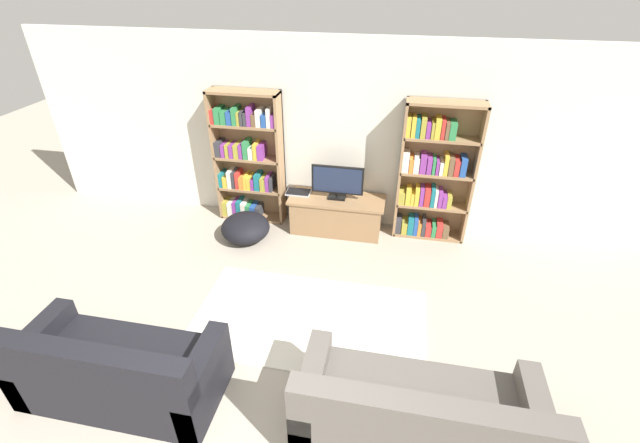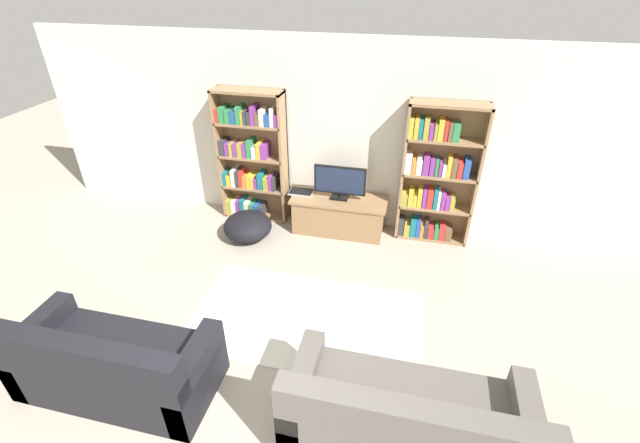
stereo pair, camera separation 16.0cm
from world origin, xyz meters
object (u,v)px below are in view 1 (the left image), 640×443
object	(u,v)px
tv_stand	(337,214)
bookshelf_left	(247,159)
couch_left_sectional	(119,372)
bookshelf_right	(432,176)
television	(337,182)
couch_right_sofa	(417,419)
laptop	(298,192)
beanbag_ottoman	(246,228)

from	to	relation	value
tv_stand	bookshelf_left	bearing A→B (deg)	173.45
couch_left_sectional	bookshelf_right	bearing A→B (deg)	50.39
bookshelf_left	couch_left_sectional	world-z (taller)	bookshelf_left
couch_left_sectional	television	bearing A→B (deg)	65.20
couch_left_sectional	couch_right_sofa	distance (m)	2.57
bookshelf_left	television	world-z (taller)	bookshelf_left
laptop	tv_stand	bearing A→B (deg)	-4.55
couch_right_sofa	beanbag_ottoman	world-z (taller)	couch_right_sofa
bookshelf_right	beanbag_ottoman	world-z (taller)	bookshelf_right
couch_right_sofa	television	bearing A→B (deg)	110.50
bookshelf_left	beanbag_ottoman	size ratio (longest dim) A/B	2.86
tv_stand	television	xyz separation A→B (m)	(-0.00, 0.01, 0.51)
tv_stand	couch_right_sofa	xyz separation A→B (m)	(1.14, -3.04, 0.03)
bookshelf_left	laptop	size ratio (longest dim) A/B	5.59
tv_stand	beanbag_ottoman	xyz separation A→B (m)	(-1.20, -0.48, -0.08)
laptop	couch_left_sectional	xyz separation A→B (m)	(-0.87, -3.13, -0.24)
couch_left_sectional	couch_right_sofa	size ratio (longest dim) A/B	0.92
bookshelf_left	laptop	world-z (taller)	bookshelf_left
bookshelf_left	couch_right_sofa	size ratio (longest dim) A/B	1.01
bookshelf_right	television	size ratio (longest dim) A/B	2.68
bookshelf_left	bookshelf_right	size ratio (longest dim) A/B	1.00
television	laptop	world-z (taller)	television
bookshelf_right	couch_right_sofa	distance (m)	3.25
tv_stand	beanbag_ottoman	bearing A→B (deg)	-158.16
laptop	couch_right_sofa	bearing A→B (deg)	-61.11
couch_left_sectional	laptop	bearing A→B (deg)	74.54
bookshelf_right	couch_left_sectional	xyz separation A→B (m)	(-2.68, -3.24, -0.62)
bookshelf_right	tv_stand	size ratio (longest dim) A/B	1.43
tv_stand	beanbag_ottoman	distance (m)	1.30
beanbag_ottoman	couch_left_sectional	bearing A→B (deg)	-94.99
bookshelf_right	beanbag_ottoman	bearing A→B (deg)	-165.51
tv_stand	couch_right_sofa	world-z (taller)	couch_right_sofa
tv_stand	laptop	xyz separation A→B (m)	(-0.56, 0.04, 0.27)
couch_left_sectional	beanbag_ottoman	distance (m)	2.61
tv_stand	laptop	distance (m)	0.63
bookshelf_left	tv_stand	bearing A→B (deg)	-6.55
bookshelf_left	couch_right_sofa	bearing A→B (deg)	-52.30
bookshelf_left	bookshelf_right	distance (m)	2.58
bookshelf_left	laptop	distance (m)	0.87
tv_stand	couch_left_sectional	world-z (taller)	couch_left_sectional
laptop	bookshelf_right	bearing A→B (deg)	3.40
bookshelf_right	couch_right_sofa	world-z (taller)	bookshelf_right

